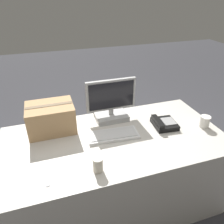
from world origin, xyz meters
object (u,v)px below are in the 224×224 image
Objects in this scene: keyboard at (113,135)px; spoon at (51,182)px; monitor at (111,104)px; paper_cup_right at (205,122)px; desk_phone at (164,123)px; paper_cup_left at (98,164)px; cardboard_box at (51,118)px.

keyboard is 0.62m from spoon.
monitor is 0.83m from paper_cup_right.
desk_phone is (0.47, 0.01, 0.01)m from keyboard.
paper_cup_left is (-0.28, -0.60, -0.10)m from monitor.
paper_cup_left is at bearing -115.22° from monitor.
monitor is at bearing 64.78° from paper_cup_left.
paper_cup_left reaches higher than desk_phone.
cardboard_box is (-0.93, 0.25, 0.09)m from desk_phone.
paper_cup_right is (0.33, -0.12, 0.03)m from desk_phone.
keyboard is 0.47m from desk_phone.
paper_cup_right is 0.88× the size of spoon.
keyboard is 4.11× the size of paper_cup_right.
keyboard is 0.81m from paper_cup_right.
paper_cup_left is at bearing -167.55° from paper_cup_right.
paper_cup_right is (0.73, -0.38, -0.10)m from monitor.
desk_phone is at bearing 148.08° from spoon.
paper_cup_right is (0.80, -0.11, 0.04)m from keyboard.
desk_phone is 0.77m from paper_cup_left.
paper_cup_left is 0.64m from cardboard_box.
keyboard is at bearing -104.49° from monitor.
paper_cup_left is 0.28× the size of cardboard_box.
monitor reaches higher than keyboard.
paper_cup_left is 0.31m from spoon.
cardboard_box is at bearing 112.69° from paper_cup_left.
keyboard is 4.05× the size of paper_cup_left.
keyboard is 0.54m from cardboard_box.
desk_phone is 0.58× the size of cardboard_box.
monitor is 1.17× the size of cardboard_box.
monitor reaches higher than cardboard_box.
keyboard is 0.40m from paper_cup_left.
spoon is (-0.99, -0.35, -0.02)m from desk_phone.
keyboard is 3.61× the size of spoon.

